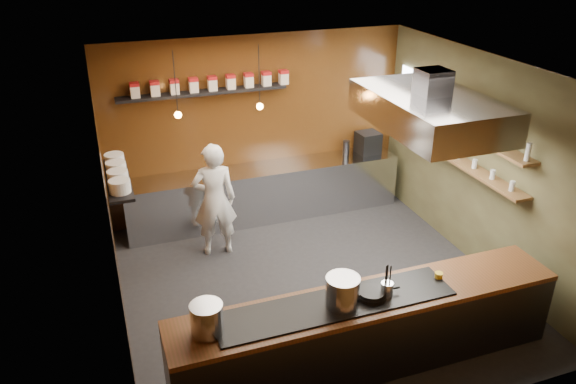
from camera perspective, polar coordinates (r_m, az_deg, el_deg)
name	(u,v)px	position (r m, az deg, el deg)	size (l,w,h in m)	color
floor	(313,286)	(7.88, 2.54, -9.50)	(5.00, 5.00, 0.00)	black
back_wall	(258,127)	(9.31, -3.06, 6.62)	(5.00, 5.00, 0.00)	#3E1D0B
left_wall	(111,220)	(6.67, -17.56, -2.69)	(5.00, 5.00, 0.00)	#3E1D0B
right_wall	(480,162)	(8.33, 18.94, 2.86)	(5.00, 5.00, 0.00)	#464127
ceiling	(318,70)	(6.62, 3.05, 12.23)	(5.00, 5.00, 0.00)	silver
window_pane	(416,102)	(9.47, 12.86, 8.89)	(1.00, 1.00, 0.00)	white
prep_counter	(265,192)	(9.42, -2.33, -0.05)	(4.60, 0.65, 0.90)	silver
pass_counter	(367,331)	(6.45, 8.05, -13.78)	(4.40, 0.72, 0.94)	#38383D
tin_shelf	(203,93)	(8.77, -8.63, 9.96)	(2.60, 0.26, 0.04)	black
plate_shelf	(118,179)	(7.56, -16.89, 1.25)	(0.30, 1.40, 0.04)	black
bottle_shelf_upper	(462,129)	(8.31, 17.24, 6.17)	(0.26, 2.80, 0.04)	brown
bottle_shelf_lower	(457,160)	(8.47, 16.83, 3.18)	(0.26, 2.80, 0.04)	brown
extractor_hood	(430,110)	(7.01, 14.20, 8.05)	(1.20, 2.00, 0.72)	#38383D
pendant_left	(178,111)	(8.08, -11.14, 8.04)	(0.10, 0.10, 0.95)	black
pendant_right	(260,103)	(8.32, -2.89, 9.01)	(0.10, 0.10, 0.95)	black
storage_tins	(212,83)	(8.76, -7.71, 10.89)	(2.43, 0.13, 0.22)	beige
plate_stacks	(117,172)	(7.52, -16.99, 1.94)	(0.26, 1.16, 0.16)	white
bottles	(463,119)	(8.27, 17.36, 7.08)	(0.06, 2.66, 0.24)	silver
wine_glasses	(458,154)	(8.44, 16.90, 3.71)	(0.07, 2.37, 0.13)	silver
stockpot_large	(207,318)	(5.59, -8.24, -12.60)	(0.32, 0.32, 0.32)	#B5B8BD
stockpot_small	(343,292)	(5.89, 5.56, -10.04)	(0.36, 0.36, 0.34)	silver
utensil_crock	(387,290)	(6.13, 10.00, -9.73)	(0.13, 0.13, 0.17)	silver
frying_pan	(372,294)	(6.12, 8.50, -10.20)	(0.49, 0.32, 0.08)	black
butter_jar	(439,276)	(6.58, 15.06, -8.23)	(0.09, 0.09, 0.08)	gold
espresso_machine	(368,143)	(9.89, 8.12, 5.00)	(0.37, 0.35, 0.37)	black
chef	(214,200)	(8.27, -7.48, -0.81)	(0.64, 0.42, 1.75)	silver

